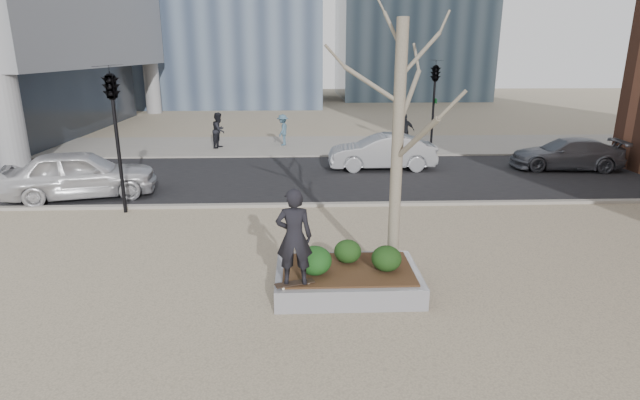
{
  "coord_description": "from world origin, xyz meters",
  "views": [
    {
      "loc": [
        0.04,
        -9.6,
        4.85
      ],
      "look_at": [
        0.5,
        2.0,
        1.4
      ],
      "focal_mm": 28.0,
      "sensor_mm": 36.0,
      "label": 1
    }
  ],
  "objects_px": {
    "skateboard": "(295,284)",
    "police_car": "(81,174)",
    "skateboarder": "(294,237)",
    "planter": "(347,280)"
  },
  "relations": [
    {
      "from": "police_car",
      "to": "skateboarder",
      "type": "bearing_deg",
      "value": -151.99
    },
    {
      "from": "skateboard",
      "to": "skateboarder",
      "type": "xyz_separation_m",
      "value": [
        0.0,
        0.0,
        0.99
      ]
    },
    {
      "from": "skateboard",
      "to": "police_car",
      "type": "distance_m",
      "value": 10.89
    },
    {
      "from": "planter",
      "to": "skateboard",
      "type": "distance_m",
      "value": 1.33
    },
    {
      "from": "skateboard",
      "to": "planter",
      "type": "bearing_deg",
      "value": 14.43
    },
    {
      "from": "skateboarder",
      "to": "police_car",
      "type": "bearing_deg",
      "value": -46.38
    },
    {
      "from": "skateboard",
      "to": "police_car",
      "type": "bearing_deg",
      "value": 114.41
    },
    {
      "from": "police_car",
      "to": "planter",
      "type": "bearing_deg",
      "value": -145.38
    },
    {
      "from": "skateboarder",
      "to": "planter",
      "type": "bearing_deg",
      "value": -146.36
    },
    {
      "from": "police_car",
      "to": "skateboard",
      "type": "bearing_deg",
      "value": -151.99
    }
  ]
}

